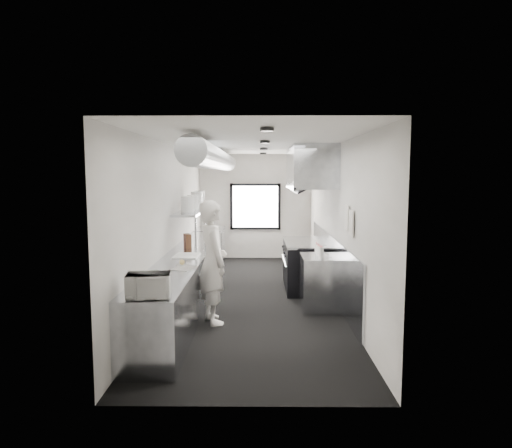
{
  "coord_description": "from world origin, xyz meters",
  "views": [
    {
      "loc": [
        0.12,
        -8.24,
        2.27
      ],
      "look_at": [
        0.05,
        -0.2,
        1.39
      ],
      "focal_mm": 31.96,
      "sensor_mm": 36.0,
      "label": 1
    }
  ],
  "objects_px": {
    "exhaust_hood": "(310,168)",
    "squeeze_bottle_a": "(321,253)",
    "small_plate": "(182,265)",
    "cutting_board": "(187,256)",
    "bottle_station": "(321,282)",
    "line_cook": "(213,262)",
    "knife_block": "(188,241)",
    "plate_stack_d": "(200,198)",
    "squeeze_bottle_b": "(322,253)",
    "deli_tub_b": "(148,277)",
    "squeeze_bottle_d": "(318,250)",
    "plate_stack_b": "(193,202)",
    "squeeze_bottle_e": "(316,248)",
    "squeeze_bottle_c": "(319,251)",
    "deli_tub_a": "(154,274)",
    "pass_shelf": "(196,210)",
    "far_work_table": "(210,246)",
    "plate_stack_c": "(197,200)",
    "plate_stack_a": "(188,204)",
    "prep_counter": "(187,279)",
    "range": "(306,265)"
  },
  "relations": [
    {
      "from": "small_plate",
      "to": "cutting_board",
      "type": "xyz_separation_m",
      "value": [
        -0.06,
        0.81,
        0.0
      ]
    },
    {
      "from": "bottle_station",
      "to": "squeeze_bottle_e",
      "type": "distance_m",
      "value": 0.6
    },
    {
      "from": "pass_shelf",
      "to": "deli_tub_a",
      "type": "height_order",
      "value": "pass_shelf"
    },
    {
      "from": "plate_stack_b",
      "to": "squeeze_bottle_e",
      "type": "xyz_separation_m",
      "value": [
        2.3,
        -1.13,
        -0.73
      ]
    },
    {
      "from": "squeeze_bottle_a",
      "to": "squeeze_bottle_b",
      "type": "bearing_deg",
      "value": 73.62
    },
    {
      "from": "exhaust_hood",
      "to": "plate_stack_c",
      "type": "bearing_deg",
      "value": 168.21
    },
    {
      "from": "pass_shelf",
      "to": "cutting_board",
      "type": "relative_size",
      "value": 5.68
    },
    {
      "from": "small_plate",
      "to": "plate_stack_d",
      "type": "distance_m",
      "value": 3.33
    },
    {
      "from": "far_work_table",
      "to": "squeeze_bottle_d",
      "type": "bearing_deg",
      "value": -59.17
    },
    {
      "from": "prep_counter",
      "to": "line_cook",
      "type": "bearing_deg",
      "value": -59.18
    },
    {
      "from": "deli_tub_a",
      "to": "squeeze_bottle_c",
      "type": "relative_size",
      "value": 0.82
    },
    {
      "from": "range",
      "to": "cutting_board",
      "type": "height_order",
      "value": "range"
    },
    {
      "from": "plate_stack_a",
      "to": "plate_stack_c",
      "type": "height_order",
      "value": "plate_stack_c"
    },
    {
      "from": "range",
      "to": "cutting_board",
      "type": "bearing_deg",
      "value": -146.5
    },
    {
      "from": "pass_shelf",
      "to": "small_plate",
      "type": "xyz_separation_m",
      "value": [
        0.14,
        -2.53,
        -0.63
      ]
    },
    {
      "from": "prep_counter",
      "to": "deli_tub_b",
      "type": "bearing_deg",
      "value": -94.79
    },
    {
      "from": "bottle_station",
      "to": "squeeze_bottle_e",
      "type": "xyz_separation_m",
      "value": [
        -0.04,
        0.27,
        0.54
      ]
    },
    {
      "from": "deli_tub_b",
      "to": "small_plate",
      "type": "bearing_deg",
      "value": 74.57
    },
    {
      "from": "deli_tub_b",
      "to": "squeeze_bottle_d",
      "type": "bearing_deg",
      "value": 38.33
    },
    {
      "from": "squeeze_bottle_c",
      "to": "squeeze_bottle_e",
      "type": "relative_size",
      "value": 1.03
    },
    {
      "from": "pass_shelf",
      "to": "plate_stack_d",
      "type": "height_order",
      "value": "plate_stack_d"
    },
    {
      "from": "exhaust_hood",
      "to": "squeeze_bottle_a",
      "type": "bearing_deg",
      "value": -89.66
    },
    {
      "from": "plate_stack_a",
      "to": "plate_stack_c",
      "type": "relative_size",
      "value": 0.87
    },
    {
      "from": "bottle_station",
      "to": "small_plate",
      "type": "bearing_deg",
      "value": -159.4
    },
    {
      "from": "knife_block",
      "to": "squeeze_bottle_c",
      "type": "height_order",
      "value": "knife_block"
    },
    {
      "from": "pass_shelf",
      "to": "plate_stack_b",
      "type": "bearing_deg",
      "value": -91.52
    },
    {
      "from": "plate_stack_d",
      "to": "squeeze_bottle_b",
      "type": "bearing_deg",
      "value": -47.65
    },
    {
      "from": "knife_block",
      "to": "squeeze_bottle_a",
      "type": "height_order",
      "value": "knife_block"
    },
    {
      "from": "bottle_station",
      "to": "pass_shelf",
      "type": "bearing_deg",
      "value": 144.01
    },
    {
      "from": "prep_counter",
      "to": "plate_stack_b",
      "type": "relative_size",
      "value": 20.6
    },
    {
      "from": "pass_shelf",
      "to": "plate_stack_b",
      "type": "relative_size",
      "value": 10.3
    },
    {
      "from": "plate_stack_a",
      "to": "plate_stack_d",
      "type": "relative_size",
      "value": 0.86
    },
    {
      "from": "deli_tub_a",
      "to": "squeeze_bottle_e",
      "type": "xyz_separation_m",
      "value": [
        2.38,
        1.93,
        0.03
      ]
    },
    {
      "from": "far_work_table",
      "to": "plate_stack_c",
      "type": "xyz_separation_m",
      "value": [
        -0.04,
        -2.02,
        1.29
      ]
    },
    {
      "from": "squeeze_bottle_c",
      "to": "deli_tub_b",
      "type": "bearing_deg",
      "value": -143.26
    },
    {
      "from": "bottle_station",
      "to": "line_cook",
      "type": "bearing_deg",
      "value": -157.59
    },
    {
      "from": "prep_counter",
      "to": "plate_stack_b",
      "type": "distance_m",
      "value": 1.75
    },
    {
      "from": "prep_counter",
      "to": "knife_block",
      "type": "distance_m",
      "value": 0.89
    },
    {
      "from": "plate_stack_d",
      "to": "squeeze_bottle_c",
      "type": "relative_size",
      "value": 1.93
    },
    {
      "from": "cutting_board",
      "to": "squeeze_bottle_a",
      "type": "height_order",
      "value": "squeeze_bottle_a"
    },
    {
      "from": "plate_stack_d",
      "to": "bottle_station",
      "type": "bearing_deg",
      "value": -45.62
    },
    {
      "from": "squeeze_bottle_a",
      "to": "squeeze_bottle_c",
      "type": "height_order",
      "value": "squeeze_bottle_a"
    },
    {
      "from": "deli_tub_a",
      "to": "squeeze_bottle_c",
      "type": "height_order",
      "value": "squeeze_bottle_c"
    },
    {
      "from": "line_cook",
      "to": "squeeze_bottle_b",
      "type": "height_order",
      "value": "line_cook"
    },
    {
      "from": "exhaust_hood",
      "to": "plate_stack_c",
      "type": "xyz_separation_m",
      "value": [
        -2.28,
        0.48,
        -0.65
      ]
    },
    {
      "from": "pass_shelf",
      "to": "bottle_station",
      "type": "xyz_separation_m",
      "value": [
        2.34,
        -1.7,
        -1.09
      ]
    },
    {
      "from": "range",
      "to": "plate_stack_c",
      "type": "height_order",
      "value": "plate_stack_c"
    },
    {
      "from": "far_work_table",
      "to": "knife_block",
      "type": "height_order",
      "value": "knife_block"
    },
    {
      "from": "squeeze_bottle_d",
      "to": "deli_tub_a",
      "type": "bearing_deg",
      "value": -143.34
    },
    {
      "from": "pass_shelf",
      "to": "small_plate",
      "type": "distance_m",
      "value": 2.61
    }
  ]
}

